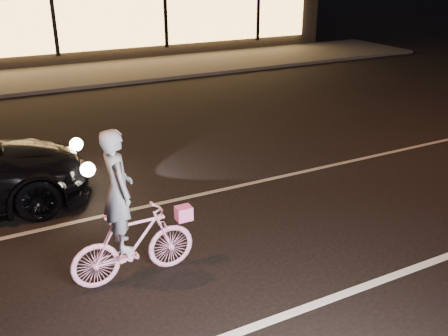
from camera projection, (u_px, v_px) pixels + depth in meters
ground at (252, 248)px, 7.39m from camera, size 90.00×90.00×0.00m
lane_stripe_near at (314, 305)px, 6.16m from camera, size 60.00×0.12×0.01m
lane_stripe_far at (196, 195)px, 9.02m from camera, size 60.00×0.10×0.01m
sidewalk at (69, 76)px, 18.00m from camera, size 30.00×4.00×0.12m
storefront at (36, 4)px, 22.08m from camera, size 25.40×8.42×4.20m
cyclist at (129, 229)px, 6.41m from camera, size 1.68×0.58×2.11m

